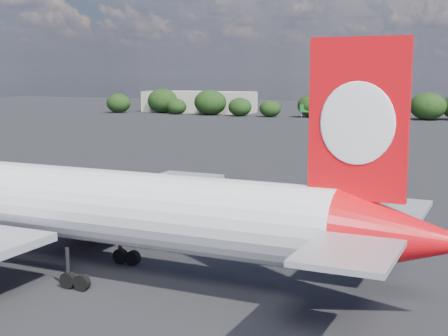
% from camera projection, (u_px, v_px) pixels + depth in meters
% --- Properties ---
extents(ground, '(500.00, 500.00, 0.00)m').
position_uv_depth(ground, '(241.00, 170.00, 95.42)').
color(ground, black).
rests_on(ground, ground).
extents(qantas_airliner, '(51.25, 48.71, 16.73)m').
position_uv_depth(qantas_airliner, '(91.00, 207.00, 45.13)').
color(qantas_airliner, white).
rests_on(qantas_airliner, ground).
extents(terminal_building, '(42.00, 16.00, 8.00)m').
position_uv_depth(terminal_building, '(199.00, 102.00, 239.81)').
color(terminal_building, '#9C9587').
rests_on(terminal_building, ground).
extents(highway_sign, '(6.00, 0.30, 4.50)m').
position_uv_depth(highway_sign, '(309.00, 109.00, 208.22)').
color(highway_sign, '#156924').
rests_on(highway_sign, ground).
extents(billboard_yellow, '(5.00, 0.30, 5.50)m').
position_uv_depth(billboard_yellow, '(403.00, 107.00, 202.78)').
color(billboard_yellow, gold).
rests_on(billboard_yellow, ground).
extents(horizon_treeline, '(204.72, 17.28, 9.23)m').
position_uv_depth(horizon_treeline, '(387.00, 107.00, 202.33)').
color(horizon_treeline, black).
rests_on(horizon_treeline, ground).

